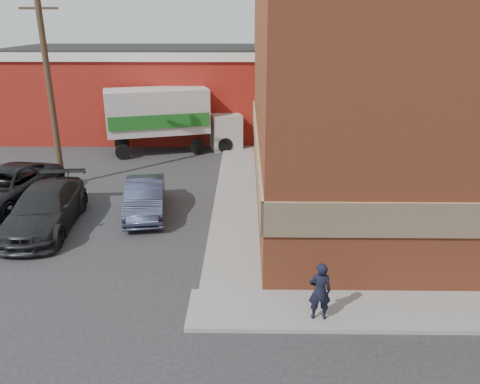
% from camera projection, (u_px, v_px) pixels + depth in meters
% --- Properties ---
extents(ground, '(90.00, 90.00, 0.00)m').
position_uv_depth(ground, '(209.00, 293.00, 13.26)').
color(ground, '#28282B').
rests_on(ground, ground).
extents(brick_building, '(14.25, 18.25, 9.36)m').
position_uv_depth(brick_building, '(421.00, 84.00, 19.95)').
color(brick_building, '#A4492A').
rests_on(brick_building, ground).
extents(sidewalk_west, '(1.80, 18.00, 0.12)m').
position_uv_depth(sidewalk_west, '(237.00, 185.00, 21.67)').
color(sidewalk_west, gray).
rests_on(sidewalk_west, ground).
extents(warehouse, '(16.30, 8.30, 5.60)m').
position_uv_depth(warehouse, '(141.00, 90.00, 31.09)').
color(warehouse, maroon).
rests_on(warehouse, ground).
extents(utility_pole, '(2.00, 0.26, 9.00)m').
position_uv_depth(utility_pole, '(49.00, 82.00, 20.13)').
color(utility_pole, '#4A3725').
rests_on(utility_pole, ground).
extents(man, '(0.57, 0.38, 1.57)m').
position_uv_depth(man, '(320.00, 291.00, 11.69)').
color(man, black).
rests_on(man, sidewalk_south).
extents(sedan, '(2.07, 4.35, 1.38)m').
position_uv_depth(sedan, '(145.00, 197.00, 18.42)').
color(sedan, '#313852').
rests_on(sedan, ground).
extents(suv_a, '(3.43, 5.94, 1.56)m').
position_uv_depth(suv_a, '(5.00, 188.00, 19.22)').
color(suv_a, black).
rests_on(suv_a, ground).
extents(suv_b, '(2.53, 5.41, 1.53)m').
position_uv_depth(suv_b, '(45.00, 209.00, 17.14)').
color(suv_b, '#232325').
rests_on(suv_b, ground).
extents(box_truck, '(7.68, 4.11, 3.64)m').
position_uv_depth(box_truck, '(170.00, 116.00, 26.64)').
color(box_truck, '#BBBBB7').
rests_on(box_truck, ground).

